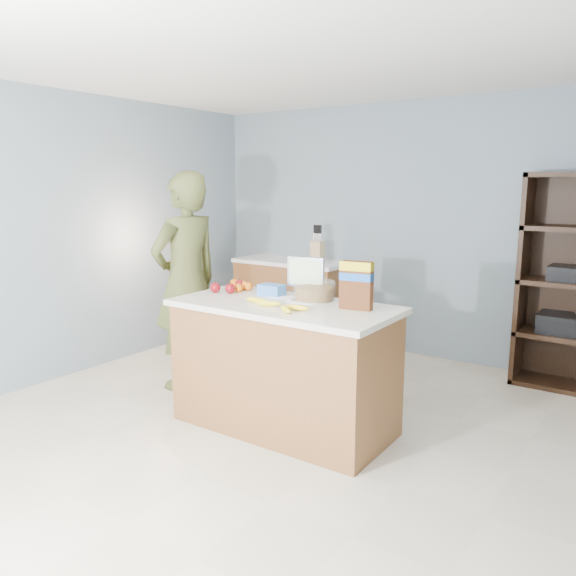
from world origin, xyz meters
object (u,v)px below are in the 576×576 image
Objects in this scene: person at (186,281)px; cereal_box at (356,282)px; counter_peninsula at (284,371)px; tv at (306,274)px.

cereal_box is (1.65, -0.11, 0.18)m from person.
person is at bearing 176.15° from cereal_box.
counter_peninsula is 4.93× the size of cereal_box.
tv is at bearing 96.09° from counter_peninsula.
tv reaches higher than counter_peninsula.
person reaches higher than tv.
person is at bearing 168.75° from counter_peninsula.
cereal_box is (0.49, 0.12, 0.67)m from counter_peninsula.
person is 1.14m from tv.
person is (-1.16, 0.23, 0.49)m from counter_peninsula.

